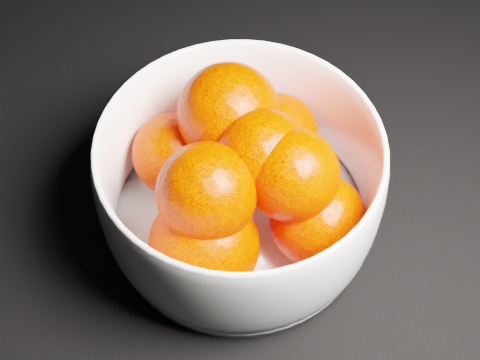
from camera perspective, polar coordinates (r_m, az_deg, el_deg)
bowl at (r=0.49m, az=0.00°, el=-0.34°), size 0.21×0.21×0.10m
orange_pile at (r=0.48m, az=0.24°, el=0.34°), size 0.17×0.18×0.12m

